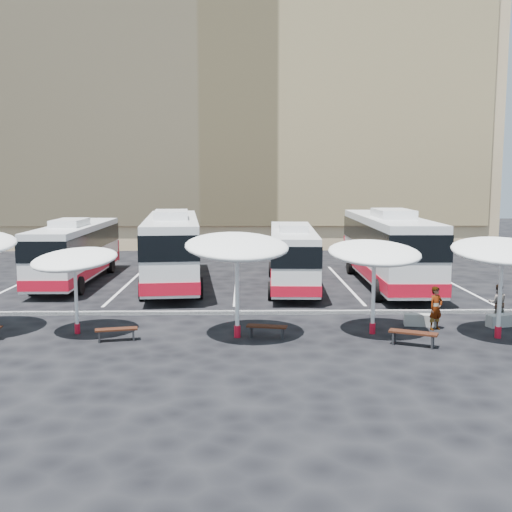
{
  "coord_description": "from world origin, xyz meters",
  "views": [
    {
      "loc": [
        0.48,
        -24.73,
        5.87
      ],
      "look_at": [
        1.0,
        3.0,
        2.2
      ],
      "focal_mm": 42.0,
      "sensor_mm": 36.0,
      "label": 1
    }
  ],
  "objects_px": {
    "sunshade_4": "(502,251)",
    "passenger_1": "(498,303)",
    "wood_bench_2": "(267,328)",
    "bus_2": "(292,254)",
    "passenger_0": "(436,308)",
    "wood_bench_3": "(413,335)",
    "conc_bench_1": "(502,320)",
    "wood_bench_1": "(116,331)",
    "bus_1": "(172,246)",
    "sunshade_1": "(75,260)",
    "bus_0": "(76,250)",
    "sunshade_2": "(237,247)",
    "conc_bench_0": "(420,320)",
    "bus_3": "(387,246)",
    "sunshade_3": "(374,253)"
  },
  "relations": [
    {
      "from": "sunshade_4",
      "to": "passenger_1",
      "type": "distance_m",
      "value": 3.65
    },
    {
      "from": "wood_bench_2",
      "to": "bus_2",
      "type": "bearing_deg",
      "value": 80.38
    },
    {
      "from": "passenger_0",
      "to": "wood_bench_3",
      "type": "bearing_deg",
      "value": -150.79
    },
    {
      "from": "conc_bench_1",
      "to": "bus_2",
      "type": "bearing_deg",
      "value": 130.87
    },
    {
      "from": "conc_bench_1",
      "to": "passenger_1",
      "type": "height_order",
      "value": "passenger_1"
    },
    {
      "from": "sunshade_4",
      "to": "passenger_0",
      "type": "height_order",
      "value": "sunshade_4"
    },
    {
      "from": "wood_bench_1",
      "to": "passenger_1",
      "type": "xyz_separation_m",
      "value": [
        14.96,
        2.66,
        0.42
      ]
    },
    {
      "from": "bus_1",
      "to": "sunshade_1",
      "type": "xyz_separation_m",
      "value": [
        -2.35,
        -10.51,
        0.71
      ]
    },
    {
      "from": "bus_1",
      "to": "passenger_0",
      "type": "bearing_deg",
      "value": -47.6
    },
    {
      "from": "sunshade_1",
      "to": "wood_bench_1",
      "type": "relative_size",
      "value": 2.69
    },
    {
      "from": "bus_2",
      "to": "wood_bench_1",
      "type": "bearing_deg",
      "value": -121.35
    },
    {
      "from": "bus_0",
      "to": "bus_2",
      "type": "xyz_separation_m",
      "value": [
        12.01,
        -1.63,
        -0.07
      ]
    },
    {
      "from": "wood_bench_2",
      "to": "wood_bench_3",
      "type": "distance_m",
      "value": 5.22
    },
    {
      "from": "sunshade_4",
      "to": "wood_bench_3",
      "type": "bearing_deg",
      "value": -163.87
    },
    {
      "from": "sunshade_4",
      "to": "passenger_0",
      "type": "bearing_deg",
      "value": 146.88
    },
    {
      "from": "wood_bench_2",
      "to": "passenger_1",
      "type": "bearing_deg",
      "value": 13.67
    },
    {
      "from": "sunshade_2",
      "to": "conc_bench_0",
      "type": "distance_m",
      "value": 8.05
    },
    {
      "from": "conc_bench_0",
      "to": "sunshade_4",
      "type": "bearing_deg",
      "value": -38.47
    },
    {
      "from": "conc_bench_1",
      "to": "passenger_0",
      "type": "distance_m",
      "value": 2.91
    },
    {
      "from": "conc_bench_0",
      "to": "passenger_1",
      "type": "height_order",
      "value": "passenger_1"
    },
    {
      "from": "sunshade_4",
      "to": "wood_bench_1",
      "type": "bearing_deg",
      "value": -179.39
    },
    {
      "from": "sunshade_2",
      "to": "wood_bench_1",
      "type": "distance_m",
      "value": 5.31
    },
    {
      "from": "conc_bench_0",
      "to": "conc_bench_1",
      "type": "xyz_separation_m",
      "value": [
        3.22,
        -0.14,
        0.0
      ]
    },
    {
      "from": "bus_3",
      "to": "conc_bench_0",
      "type": "height_order",
      "value": "bus_3"
    },
    {
      "from": "wood_bench_1",
      "to": "bus_3",
      "type": "bearing_deg",
      "value": 41.75
    },
    {
      "from": "bus_2",
      "to": "passenger_1",
      "type": "bearing_deg",
      "value": -43.26
    },
    {
      "from": "bus_3",
      "to": "wood_bench_2",
      "type": "height_order",
      "value": "bus_3"
    },
    {
      "from": "bus_2",
      "to": "sunshade_1",
      "type": "xyz_separation_m",
      "value": [
        -8.89,
        -9.6,
        1.04
      ]
    },
    {
      "from": "bus_0",
      "to": "sunshade_4",
      "type": "height_order",
      "value": "sunshade_4"
    },
    {
      "from": "wood_bench_1",
      "to": "wood_bench_3",
      "type": "height_order",
      "value": "wood_bench_3"
    },
    {
      "from": "sunshade_3",
      "to": "sunshade_1",
      "type": "bearing_deg",
      "value": 178.79
    },
    {
      "from": "sunshade_1",
      "to": "sunshade_3",
      "type": "xyz_separation_m",
      "value": [
        11.15,
        -0.24,
        0.25
      ]
    },
    {
      "from": "bus_1",
      "to": "conc_bench_0",
      "type": "distance_m",
      "value": 14.67
    },
    {
      "from": "wood_bench_3",
      "to": "passenger_0",
      "type": "height_order",
      "value": "passenger_0"
    },
    {
      "from": "bus_0",
      "to": "wood_bench_2",
      "type": "height_order",
      "value": "bus_0"
    },
    {
      "from": "bus_2",
      "to": "wood_bench_2",
      "type": "bearing_deg",
      "value": -97.01
    },
    {
      "from": "bus_1",
      "to": "bus_2",
      "type": "relative_size",
      "value": 1.2
    },
    {
      "from": "sunshade_4",
      "to": "wood_bench_3",
      "type": "height_order",
      "value": "sunshade_4"
    },
    {
      "from": "conc_bench_0",
      "to": "passenger_1",
      "type": "relative_size",
      "value": 0.81
    },
    {
      "from": "sunshade_3",
      "to": "bus_1",
      "type": "bearing_deg",
      "value": 129.31
    },
    {
      "from": "sunshade_3",
      "to": "conc_bench_1",
      "type": "relative_size",
      "value": 3.1
    },
    {
      "from": "wood_bench_1",
      "to": "conc_bench_0",
      "type": "height_order",
      "value": "conc_bench_0"
    },
    {
      "from": "bus_0",
      "to": "conc_bench_0",
      "type": "height_order",
      "value": "bus_0"
    },
    {
      "from": "sunshade_4",
      "to": "bus_3",
      "type": "bearing_deg",
      "value": 98.06
    },
    {
      "from": "bus_0",
      "to": "bus_2",
      "type": "height_order",
      "value": "bus_0"
    },
    {
      "from": "bus_3",
      "to": "wood_bench_3",
      "type": "height_order",
      "value": "bus_3"
    },
    {
      "from": "bus_0",
      "to": "bus_2",
      "type": "distance_m",
      "value": 12.12
    },
    {
      "from": "sunshade_2",
      "to": "wood_bench_2",
      "type": "distance_m",
      "value": 3.2
    },
    {
      "from": "sunshade_1",
      "to": "sunshade_2",
      "type": "relative_size",
      "value": 0.91
    },
    {
      "from": "bus_0",
      "to": "conc_bench_0",
      "type": "distance_m",
      "value": 19.45
    }
  ]
}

